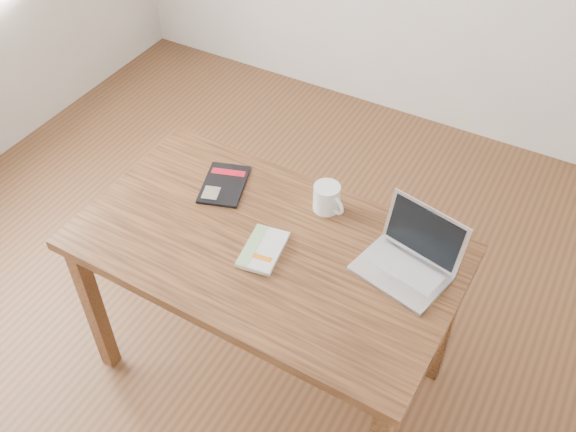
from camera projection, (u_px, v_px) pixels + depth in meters
The scene contains 6 objects.
room at pixel (217, 83), 1.73m from camera, with size 4.04×4.04×2.70m.
desk at pixel (267, 261), 2.20m from camera, with size 1.30×0.76×0.75m.
white_guidebook at pixel (263, 249), 2.11m from camera, with size 0.15×0.21×0.02m.
black_guidebook at pixel (224, 184), 2.34m from camera, with size 0.21×0.26×0.01m.
laptop at pixel (409, 258), 2.03m from camera, with size 0.33×0.29×0.20m.
coffee_mug at pixel (327, 198), 2.22m from camera, with size 0.13×0.09×0.10m.
Camera 1 is at (0.82, -1.20, 2.31)m, focal length 40.00 mm.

